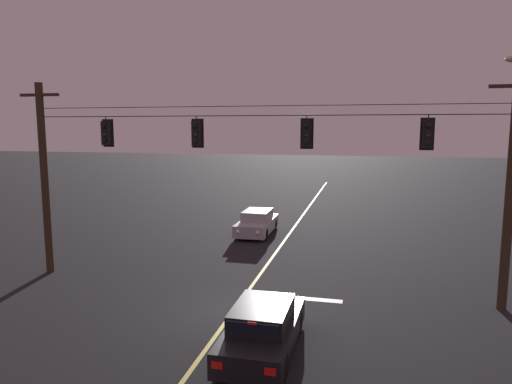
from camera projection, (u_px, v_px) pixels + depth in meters
The scene contains 10 objects.
ground_plane at pixel (233, 311), 15.71m from camera, with size 180.00×180.00×0.00m, color black.
lane_centre_stripe at pixel (278, 249), 23.76m from camera, with size 0.14×60.00×0.01m, color #D1C64C.
stop_bar_paint at pixel (296, 298), 16.96m from camera, with size 3.40×0.36×0.01m, color silver.
signal_span_assembly at pixel (250, 182), 17.39m from camera, with size 19.76×0.32×8.07m.
traffic_light_leftmost at pixel (106, 133), 18.49m from camera, with size 0.48×0.41×1.22m.
traffic_light_left_inner at pixel (196, 133), 17.60m from camera, with size 0.48×0.41×1.22m.
traffic_light_centre at pixel (306, 134), 16.63m from camera, with size 0.48×0.41×1.22m.
traffic_light_right_inner at pixel (428, 134), 15.68m from camera, with size 0.48×0.41×1.22m.
car_waiting_near_lane at pixel (263, 329), 12.86m from camera, with size 1.80×4.33×1.39m.
car_oncoming_lead at pixel (257, 223), 27.15m from camera, with size 1.80×4.42×1.39m.
Camera 1 is at (4.22, -14.40, 6.24)m, focal length 32.25 mm.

